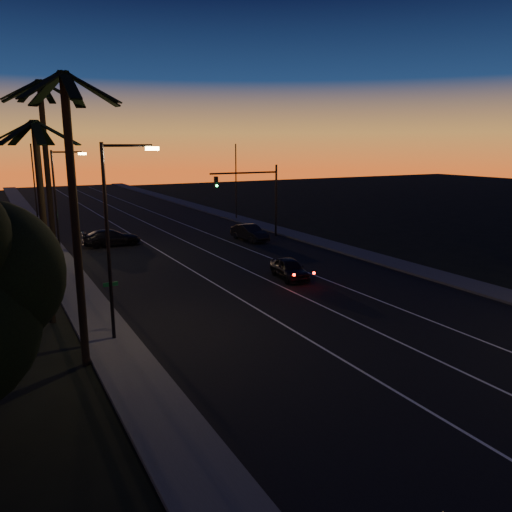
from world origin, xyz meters
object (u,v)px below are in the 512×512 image
right_car (250,233)px  cross_car (112,238)px  lead_car (289,269)px  signal_mast (255,189)px

right_car → cross_car: (-12.07, 3.64, -0.01)m
cross_car → lead_car: bearing=-64.7°
signal_mast → cross_car: signal_mast is taller
right_car → cross_car: 12.61m
lead_car → right_car: size_ratio=1.00×
right_car → lead_car: bearing=-106.5°
signal_mast → lead_car: 15.88m
lead_car → cross_car: bearing=115.3°
signal_mast → cross_car: 14.04m
cross_car → right_car: bearing=-16.8°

